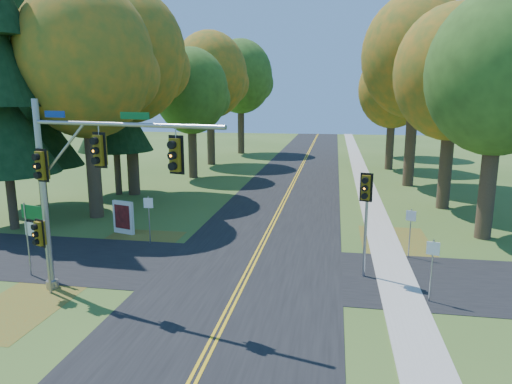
% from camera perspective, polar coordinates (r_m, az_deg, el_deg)
% --- Properties ---
extents(ground, '(160.00, 160.00, 0.00)m').
position_cam_1_polar(ground, '(18.46, -1.99, -11.91)').
color(ground, '#35521D').
rests_on(ground, ground).
extents(road_main, '(8.00, 160.00, 0.02)m').
position_cam_1_polar(road_main, '(18.45, -1.99, -11.88)').
color(road_main, black).
rests_on(road_main, ground).
extents(road_cross, '(60.00, 6.00, 0.02)m').
position_cam_1_polar(road_cross, '(20.27, -0.82, -9.66)').
color(road_cross, black).
rests_on(road_cross, ground).
extents(centerline_left, '(0.10, 160.00, 0.01)m').
position_cam_1_polar(centerline_left, '(18.47, -2.30, -11.81)').
color(centerline_left, gold).
rests_on(centerline_left, road_main).
extents(centerline_right, '(0.10, 160.00, 0.01)m').
position_cam_1_polar(centerline_right, '(18.43, -1.68, -11.86)').
color(centerline_right, gold).
rests_on(centerline_right, road_main).
extents(sidewalk_east, '(1.60, 160.00, 0.06)m').
position_cam_1_polar(sidewalk_east, '(18.31, 17.86, -12.59)').
color(sidewalk_east, '#9E998E').
rests_on(sidewalk_east, ground).
extents(leaf_patch_w_near, '(4.00, 6.00, 0.00)m').
position_cam_1_polar(leaf_patch_w_near, '(24.01, -15.45, -6.65)').
color(leaf_patch_w_near, brown).
rests_on(leaf_patch_w_near, ground).
extents(leaf_patch_e, '(3.50, 8.00, 0.00)m').
position_cam_1_polar(leaf_patch_e, '(23.96, 17.35, -6.81)').
color(leaf_patch_e, brown).
rests_on(leaf_patch_e, ground).
extents(leaf_patch_w_far, '(3.00, 5.00, 0.00)m').
position_cam_1_polar(leaf_patch_w_far, '(18.94, -27.47, -12.63)').
color(leaf_patch_w_far, brown).
rests_on(leaf_patch_w_far, ground).
extents(tree_w_a, '(8.00, 8.00, 14.15)m').
position_cam_1_polar(tree_w_a, '(29.84, -20.30, 15.02)').
color(tree_w_a, '#38281C').
rests_on(tree_w_a, ground).
extents(tree_e_a, '(7.20, 7.20, 12.73)m').
position_cam_1_polar(tree_e_a, '(26.61, 28.20, 12.81)').
color(tree_e_a, '#38281C').
rests_on(tree_e_a, ground).
extents(tree_w_b, '(8.60, 8.60, 15.38)m').
position_cam_1_polar(tree_w_b, '(36.31, -15.64, 15.98)').
color(tree_w_b, '#38281C').
rests_on(tree_w_b, ground).
extents(tree_e_b, '(7.60, 7.60, 13.33)m').
position_cam_1_polar(tree_e_b, '(33.02, 23.54, 13.37)').
color(tree_e_b, '#38281C').
rests_on(tree_e_b, ground).
extents(tree_w_c, '(6.80, 6.80, 11.91)m').
position_cam_1_polar(tree_w_c, '(43.04, -8.02, 12.32)').
color(tree_w_c, '#38281C').
rests_on(tree_w_c, ground).
extents(tree_e_c, '(8.80, 8.80, 15.79)m').
position_cam_1_polar(tree_e_c, '(40.88, 19.49, 15.64)').
color(tree_e_c, '#38281C').
rests_on(tree_e_c, ground).
extents(tree_w_d, '(8.20, 8.20, 14.56)m').
position_cam_1_polar(tree_w_d, '(51.62, -5.70, 14.29)').
color(tree_w_d, '#38281C').
rests_on(tree_w_d, ground).
extents(tree_e_d, '(7.00, 7.00, 12.32)m').
position_cam_1_polar(tree_e_d, '(49.77, 16.83, 12.18)').
color(tree_e_d, '#38281C').
rests_on(tree_e_d, ground).
extents(tree_w_e, '(8.40, 8.40, 14.97)m').
position_cam_1_polar(tree_w_e, '(61.95, -1.84, 14.16)').
color(tree_w_e, '#38281C').
rests_on(tree_w_e, ground).
extents(tree_e_e, '(7.80, 7.80, 13.74)m').
position_cam_1_polar(tree_e_e, '(60.56, 16.84, 12.91)').
color(tree_e_e, '#38281C').
rests_on(tree_e_e, ground).
extents(pine_b, '(5.60, 5.60, 17.31)m').
position_cam_1_polar(pine_b, '(33.76, -26.08, 11.85)').
color(pine_b, '#38281C').
rests_on(pine_b, ground).
extents(pine_c, '(5.60, 5.60, 20.56)m').
position_cam_1_polar(pine_c, '(36.56, -17.65, 14.77)').
color(pine_c, '#38281C').
rests_on(pine_c, ground).
extents(traffic_mast, '(7.88, 2.31, 7.36)m').
position_cam_1_polar(traffic_mast, '(17.43, -21.10, 2.15)').
color(traffic_mast, '#95979D').
rests_on(traffic_mast, ground).
extents(east_signal_pole, '(0.50, 0.60, 4.46)m').
position_cam_1_polar(east_signal_pole, '(18.91, 13.57, -0.88)').
color(east_signal_pole, '#93959B').
rests_on(east_signal_pole, ground).
extents(ped_signal_pole, '(0.45, 0.54, 2.99)m').
position_cam_1_polar(ped_signal_pole, '(18.88, -25.28, -5.34)').
color(ped_signal_pole, gray).
rests_on(ped_signal_pole, ground).
extents(route_sign_cluster, '(1.44, 0.42, 3.16)m').
position_cam_1_polar(route_sign_cluster, '(20.82, -25.84, -3.85)').
color(route_sign_cluster, gray).
rests_on(route_sign_cluster, ground).
extents(info_kiosk, '(1.33, 0.55, 1.84)m').
position_cam_1_polar(info_kiosk, '(26.23, -16.24, -3.07)').
color(info_kiosk, silver).
rests_on(info_kiosk, ground).
extents(reg_sign_e_north, '(0.43, 0.21, 2.36)m').
position_cam_1_polar(reg_sign_e_north, '(22.41, 18.75, -3.87)').
color(reg_sign_e_north, gray).
rests_on(reg_sign_e_north, ground).
extents(reg_sign_e_south, '(0.45, 0.17, 2.39)m').
position_cam_1_polar(reg_sign_e_south, '(17.89, 21.17, -7.89)').
color(reg_sign_e_south, gray).
rests_on(reg_sign_e_south, ground).
extents(reg_sign_w, '(0.48, 0.09, 2.52)m').
position_cam_1_polar(reg_sign_w, '(23.80, -13.26, -2.40)').
color(reg_sign_w, gray).
rests_on(reg_sign_w, ground).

